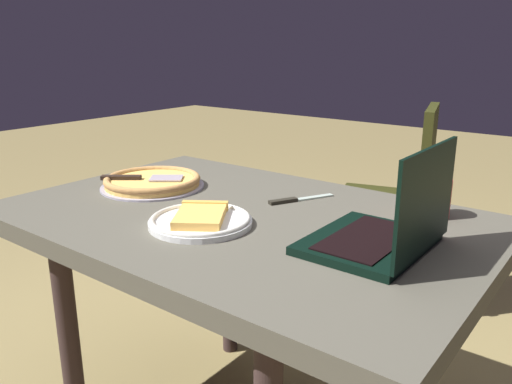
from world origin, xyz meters
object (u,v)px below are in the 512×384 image
dining_table (241,239)px  table_knife (295,200)px  laptop (386,229)px  drink_cup (435,197)px  chair_near (398,193)px  pizza_tray (152,181)px  pizza_plate (201,219)px

dining_table → table_knife: bearing=-106.8°
dining_table → laptop: bearing=179.2°
dining_table → drink_cup: size_ratio=12.71×
laptop → chair_near: 1.16m
pizza_tray → laptop: bearing=177.5°
laptop → dining_table: bearing=-0.8°
pizza_tray → table_knife: bearing=-161.0°
table_knife → chair_near: (0.05, -0.89, -0.20)m
pizza_plate → chair_near: 1.21m
laptop → drink_cup: (-0.01, -0.29, 0.00)m
pizza_tray → table_knife: 0.45m
laptop → table_knife: size_ratio=1.57×
chair_near → dining_table: bearing=89.7°
laptop → table_knife: (0.35, -0.18, -0.04)m
pizza_tray → table_knife: size_ratio=1.66×
dining_table → laptop: 0.42m
laptop → pizza_plate: (0.42, 0.12, -0.03)m
dining_table → chair_near: chair_near is taller
table_knife → drink_cup: drink_cup is taller
laptop → chair_near: size_ratio=0.33×
table_knife → laptop: bearing=152.5°
chair_near → pizza_tray: bearing=69.9°
pizza_tray → drink_cup: drink_cup is taller
laptop → pizza_tray: 0.77m
laptop → chair_near: laptop is taller
chair_near → pizza_plate: bearing=88.7°
pizza_tray → table_knife: (-0.43, -0.15, -0.01)m
pizza_plate → chair_near: (-0.03, -1.19, -0.21)m
pizza_plate → chair_near: chair_near is taller
pizza_plate → chair_near: bearing=-91.3°
chair_near → drink_cup: bearing=117.2°
dining_table → pizza_plate: 0.16m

